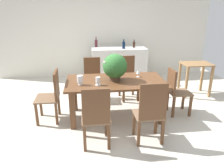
{
  "coord_description": "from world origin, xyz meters",
  "views": [
    {
      "loc": [
        -0.5,
        -4.06,
        2.05
      ],
      "look_at": [
        -0.06,
        -0.11,
        0.64
      ],
      "focal_mm": 35.01,
      "sensor_mm": 36.0,
      "label": 1
    }
  ],
  "objects_px": {
    "chair_foot_end": "(176,90)",
    "side_table": "(196,71)",
    "wine_glass": "(138,72)",
    "chair_near_left": "(96,115)",
    "wine_bottle_dark": "(134,44)",
    "kitchen_counter": "(119,65)",
    "dining_table": "(116,87)",
    "crystal_vase_center_near": "(98,81)",
    "chair_far_left": "(92,77)",
    "wine_bottle_green": "(124,45)",
    "chair_far_right": "(128,76)",
    "chair_near_right": "(151,111)",
    "crystal_vase_left": "(80,79)",
    "wine_bottle_clear": "(96,43)",
    "flower_centerpiece": "(115,67)",
    "chair_head_end": "(52,94)"
  },
  "relations": [
    {
      "from": "chair_head_end",
      "to": "wine_glass",
      "type": "bearing_deg",
      "value": 95.55
    },
    {
      "from": "chair_far_right",
      "to": "side_table",
      "type": "height_order",
      "value": "chair_far_right"
    },
    {
      "from": "chair_near_left",
      "to": "crystal_vase_left",
      "type": "height_order",
      "value": "chair_near_left"
    },
    {
      "from": "chair_far_left",
      "to": "side_table",
      "type": "relative_size",
      "value": 1.23
    },
    {
      "from": "chair_near_right",
      "to": "wine_bottle_green",
      "type": "bearing_deg",
      "value": -91.58
    },
    {
      "from": "chair_near_right",
      "to": "chair_head_end",
      "type": "distance_m",
      "value": 1.86
    },
    {
      "from": "chair_foot_end",
      "to": "wine_glass",
      "type": "xyz_separation_m",
      "value": [
        -0.73,
        0.18,
        0.33
      ]
    },
    {
      "from": "dining_table",
      "to": "flower_centerpiece",
      "type": "bearing_deg",
      "value": 129.57
    },
    {
      "from": "crystal_vase_left",
      "to": "wine_bottle_clear",
      "type": "xyz_separation_m",
      "value": [
        0.4,
        2.5,
        0.23
      ]
    },
    {
      "from": "side_table",
      "to": "wine_bottle_dark",
      "type": "bearing_deg",
      "value": 136.71
    },
    {
      "from": "side_table",
      "to": "kitchen_counter",
      "type": "bearing_deg",
      "value": 144.39
    },
    {
      "from": "crystal_vase_left",
      "to": "side_table",
      "type": "xyz_separation_m",
      "value": [
        2.7,
        1.09,
        -0.26
      ]
    },
    {
      "from": "wine_glass",
      "to": "chair_foot_end",
      "type": "bearing_deg",
      "value": -13.85
    },
    {
      "from": "flower_centerpiece",
      "to": "wine_bottle_green",
      "type": "relative_size",
      "value": 2.01
    },
    {
      "from": "chair_near_right",
      "to": "chair_far_right",
      "type": "height_order",
      "value": "chair_near_right"
    },
    {
      "from": "chair_far_left",
      "to": "dining_table",
      "type": "bearing_deg",
      "value": -65.71
    },
    {
      "from": "chair_near_left",
      "to": "wine_bottle_dark",
      "type": "height_order",
      "value": "wine_bottle_dark"
    },
    {
      "from": "dining_table",
      "to": "wine_bottle_clear",
      "type": "relative_size",
      "value": 6.58
    },
    {
      "from": "chair_head_end",
      "to": "wine_bottle_green",
      "type": "distance_m",
      "value": 2.64
    },
    {
      "from": "crystal_vase_center_near",
      "to": "wine_bottle_dark",
      "type": "relative_size",
      "value": 0.66
    },
    {
      "from": "chair_foot_end",
      "to": "side_table",
      "type": "distance_m",
      "value": 1.27
    },
    {
      "from": "chair_far_left",
      "to": "crystal_vase_left",
      "type": "distance_m",
      "value": 1.18
    },
    {
      "from": "wine_bottle_dark",
      "to": "flower_centerpiece",
      "type": "bearing_deg",
      "value": -110.69
    },
    {
      "from": "flower_centerpiece",
      "to": "wine_bottle_dark",
      "type": "bearing_deg",
      "value": 69.31
    },
    {
      "from": "dining_table",
      "to": "wine_bottle_green",
      "type": "xyz_separation_m",
      "value": [
        0.47,
        1.99,
        0.45
      ]
    },
    {
      "from": "kitchen_counter",
      "to": "wine_bottle_dark",
      "type": "bearing_deg",
      "value": -2.06
    },
    {
      "from": "crystal_vase_center_near",
      "to": "wine_bottle_green",
      "type": "xyz_separation_m",
      "value": [
        0.81,
        2.2,
        0.25
      ]
    },
    {
      "from": "chair_near_right",
      "to": "side_table",
      "type": "height_order",
      "value": "chair_near_right"
    },
    {
      "from": "chair_far_left",
      "to": "wine_glass",
      "type": "distance_m",
      "value": 1.21
    },
    {
      "from": "chair_near_left",
      "to": "crystal_vase_center_near",
      "type": "distance_m",
      "value": 0.8
    },
    {
      "from": "crystal_vase_left",
      "to": "kitchen_counter",
      "type": "xyz_separation_m",
      "value": [
        1.01,
        2.3,
        -0.36
      ]
    },
    {
      "from": "wine_glass",
      "to": "kitchen_counter",
      "type": "xyz_separation_m",
      "value": [
        -0.1,
        1.96,
        -0.36
      ]
    },
    {
      "from": "chair_foot_end",
      "to": "flower_centerpiece",
      "type": "height_order",
      "value": "flower_centerpiece"
    },
    {
      "from": "chair_far_left",
      "to": "wine_bottle_green",
      "type": "distance_m",
      "value": 1.47
    },
    {
      "from": "dining_table",
      "to": "flower_centerpiece",
      "type": "distance_m",
      "value": 0.39
    },
    {
      "from": "side_table",
      "to": "chair_foot_end",
      "type": "bearing_deg",
      "value": -132.95
    },
    {
      "from": "chair_near_right",
      "to": "wine_bottle_green",
      "type": "xyz_separation_m",
      "value": [
        0.06,
        2.93,
        0.51
      ]
    },
    {
      "from": "dining_table",
      "to": "wine_glass",
      "type": "xyz_separation_m",
      "value": [
        0.47,
        0.18,
        0.22
      ]
    },
    {
      "from": "chair_near_right",
      "to": "kitchen_counter",
      "type": "height_order",
      "value": "chair_near_right"
    },
    {
      "from": "chair_near_right",
      "to": "side_table",
      "type": "relative_size",
      "value": 1.31
    },
    {
      "from": "dining_table",
      "to": "crystal_vase_center_near",
      "type": "height_order",
      "value": "crystal_vase_center_near"
    },
    {
      "from": "kitchen_counter",
      "to": "wine_bottle_clear",
      "type": "bearing_deg",
      "value": 162.18
    },
    {
      "from": "dining_table",
      "to": "wine_bottle_green",
      "type": "distance_m",
      "value": 2.09
    },
    {
      "from": "flower_centerpiece",
      "to": "kitchen_counter",
      "type": "bearing_deg",
      "value": 80.0
    },
    {
      "from": "chair_near_right",
      "to": "chair_near_left",
      "type": "xyz_separation_m",
      "value": [
        -0.83,
        -0.01,
        -0.02
      ]
    },
    {
      "from": "flower_centerpiece",
      "to": "kitchen_counter",
      "type": "relative_size",
      "value": 0.34
    },
    {
      "from": "wine_bottle_dark",
      "to": "crystal_vase_center_near",
      "type": "bearing_deg",
      "value": -115.7
    },
    {
      "from": "chair_far_right",
      "to": "wine_glass",
      "type": "height_order",
      "value": "chair_far_right"
    },
    {
      "from": "chair_foot_end",
      "to": "chair_head_end",
      "type": "bearing_deg",
      "value": 89.72
    },
    {
      "from": "dining_table",
      "to": "side_table",
      "type": "bearing_deg",
      "value": 24.25
    }
  ]
}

